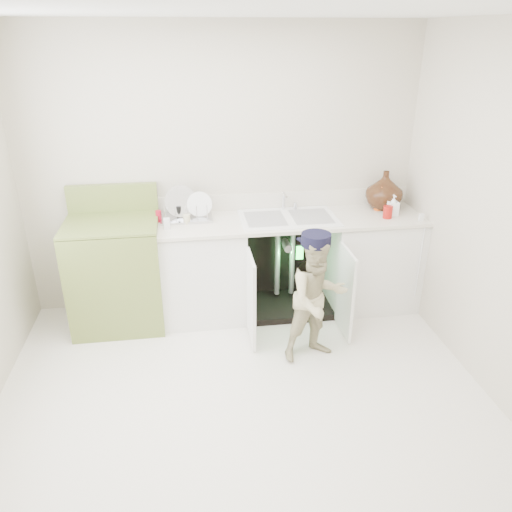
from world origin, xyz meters
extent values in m
plane|color=beige|center=(0.00, 0.00, 0.00)|extent=(3.50, 3.50, 0.00)
cube|color=beige|center=(0.00, 1.50, 1.25)|extent=(3.50, 2.50, 0.02)
cube|color=beige|center=(0.00, -1.50, 1.25)|extent=(3.50, 2.50, 0.02)
cube|color=beige|center=(1.75, 0.00, 1.25)|extent=(2.50, 3.00, 0.02)
plane|color=white|center=(0.00, 0.00, 2.50)|extent=(3.50, 3.50, 0.00)
cube|color=silver|center=(-0.25, 1.20, 0.43)|extent=(0.80, 0.60, 0.86)
cube|color=silver|center=(1.35, 1.20, 0.43)|extent=(0.80, 0.60, 0.86)
cube|color=black|center=(0.55, 1.47, 0.43)|extent=(0.80, 0.06, 0.86)
cube|color=black|center=(0.55, 1.20, 0.03)|extent=(0.80, 0.60, 0.06)
cylinder|color=gray|center=(0.48, 1.30, 0.45)|extent=(0.05, 0.05, 0.70)
cylinder|color=gray|center=(0.62, 1.30, 0.45)|extent=(0.05, 0.05, 0.70)
cylinder|color=gray|center=(0.55, 1.25, 0.62)|extent=(0.07, 0.18, 0.07)
cube|color=silver|center=(0.15, 0.70, 0.40)|extent=(0.03, 0.40, 0.76)
cube|color=silver|center=(0.95, 0.70, 0.40)|extent=(0.02, 0.40, 0.76)
cube|color=beige|center=(0.55, 1.20, 0.89)|extent=(2.44, 0.64, 0.03)
cube|color=beige|center=(0.55, 1.49, 0.98)|extent=(2.44, 0.02, 0.15)
cube|color=white|center=(0.55, 1.20, 0.90)|extent=(0.85, 0.55, 0.02)
cube|color=gray|center=(0.34, 1.20, 0.91)|extent=(0.34, 0.40, 0.01)
cube|color=gray|center=(0.76, 1.20, 0.91)|extent=(0.34, 0.40, 0.01)
cylinder|color=silver|center=(0.55, 1.42, 0.99)|extent=(0.03, 0.03, 0.17)
cylinder|color=silver|center=(0.55, 1.36, 1.06)|extent=(0.02, 0.14, 0.02)
cylinder|color=silver|center=(0.66, 1.42, 0.94)|extent=(0.04, 0.04, 0.06)
cylinder|color=white|center=(1.68, 0.89, 0.55)|extent=(0.01, 0.01, 0.70)
cube|color=white|center=(1.68, 0.98, 0.93)|extent=(0.04, 0.02, 0.06)
cube|color=silver|center=(-0.33, 1.32, 0.91)|extent=(0.45, 0.30, 0.02)
cylinder|color=silver|center=(-0.37, 1.34, 0.99)|extent=(0.28, 0.10, 0.27)
cylinder|color=white|center=(-0.22, 1.32, 0.98)|extent=(0.22, 0.06, 0.22)
cylinder|color=silver|center=(-0.51, 1.22, 0.98)|extent=(0.01, 0.01, 0.13)
cylinder|color=silver|center=(-0.42, 1.22, 0.98)|extent=(0.01, 0.01, 0.13)
cylinder|color=silver|center=(-0.33, 1.22, 0.98)|extent=(0.01, 0.01, 0.13)
cylinder|color=silver|center=(-0.25, 1.22, 0.98)|extent=(0.01, 0.01, 0.13)
cylinder|color=silver|center=(-0.16, 1.22, 0.98)|extent=(0.01, 0.01, 0.13)
imported|color=#4A1F15|center=(1.47, 1.34, 1.07)|extent=(0.33, 0.33, 0.35)
imported|color=#DC4E0B|center=(1.41, 1.30, 1.01)|extent=(0.09, 0.09, 0.23)
imported|color=white|center=(1.48, 1.14, 0.99)|extent=(0.08, 0.09, 0.19)
cylinder|color=#A7140E|center=(1.41, 1.08, 0.96)|extent=(0.08, 0.08, 0.11)
cylinder|color=#A50E21|center=(-0.57, 1.28, 0.95)|extent=(0.05, 0.05, 0.10)
cylinder|color=beige|center=(-0.33, 1.20, 0.94)|extent=(0.06, 0.06, 0.08)
cylinder|color=black|center=(-0.40, 1.32, 0.96)|extent=(0.04, 0.04, 0.12)
cube|color=silver|center=(-0.50, 1.10, 0.95)|extent=(0.05, 0.05, 0.09)
cube|color=olive|center=(-0.96, 1.18, 0.47)|extent=(0.77, 0.65, 0.93)
cube|color=olive|center=(-0.96, 1.18, 0.95)|extent=(0.77, 0.65, 0.02)
cube|color=olive|center=(-0.96, 1.46, 1.07)|extent=(0.77, 0.06, 0.24)
cylinder|color=black|center=(-1.16, 1.02, 0.94)|extent=(0.17, 0.17, 0.02)
cylinder|color=silver|center=(-1.16, 1.02, 0.95)|extent=(0.20, 0.20, 0.01)
cylinder|color=black|center=(-1.16, 1.33, 0.94)|extent=(0.17, 0.17, 0.02)
cylinder|color=silver|center=(-1.16, 1.33, 0.95)|extent=(0.20, 0.20, 0.01)
cylinder|color=black|center=(-0.77, 1.02, 0.94)|extent=(0.17, 0.17, 0.02)
cylinder|color=silver|center=(-0.77, 1.02, 0.95)|extent=(0.20, 0.20, 0.01)
cylinder|color=black|center=(-0.77, 1.33, 0.94)|extent=(0.17, 0.17, 0.02)
cylinder|color=silver|center=(-0.77, 1.33, 0.95)|extent=(0.20, 0.20, 0.01)
imported|color=beige|center=(0.63, 0.42, 0.52)|extent=(0.59, 0.51, 1.04)
cylinder|color=black|center=(0.63, 0.42, 1.01)|extent=(0.27, 0.27, 0.09)
cube|color=black|center=(0.60, 0.51, 0.98)|extent=(0.19, 0.13, 0.01)
cube|color=black|center=(0.58, 0.86, 0.72)|extent=(0.07, 0.01, 0.14)
cube|color=#26F23F|center=(0.58, 0.85, 0.72)|extent=(0.06, 0.00, 0.12)
camera|label=1|loc=(-0.33, -2.84, 2.41)|focal=35.00mm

